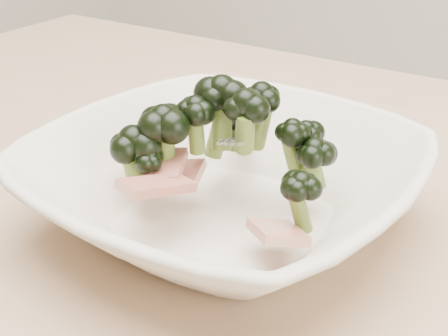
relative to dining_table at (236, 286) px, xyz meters
The scene contains 2 objects.
dining_table is the anchor object (origin of this frame).
broccoli_dish 0.15m from the dining_table, 70.38° to the right, with size 0.30×0.30×0.12m.
Camera 1 is at (0.25, -0.40, 1.01)m, focal length 50.00 mm.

